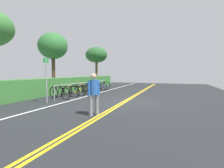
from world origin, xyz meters
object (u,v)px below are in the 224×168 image
object	(u,v)px
bicycle_1	(66,91)
sign_post_near	(46,76)
bike_rack	(85,85)
bicycle_0	(60,93)
pedestrian	(94,92)
bicycle_2	(74,91)
tree_far_right	(96,55)
bicycle_6	(92,87)
bicycle_3	(81,90)
tree_mid	(53,46)
bicycle_5	(90,88)
bicycle_7	(97,87)
bicycle_8	(101,86)
bicycle_4	(84,88)

from	to	relation	value
bicycle_1	sign_post_near	distance (m)	2.46
bike_rack	bicycle_0	xyz separation A→B (m)	(-3.03, 0.01, -0.27)
bicycle_0	pedestrian	xyz separation A→B (m)	(-2.80, -3.66, 0.52)
bicycle_2	tree_far_right	distance (m)	10.61
bicycle_0	bicycle_6	xyz separation A→B (m)	(4.47, 0.11, -0.02)
bicycle_3	tree_mid	bearing A→B (deg)	71.53
bicycle_1	pedestrian	world-z (taller)	pedestrian
tree_far_right	tree_mid	bearing A→B (deg)	177.72
bicycle_2	bicycle_5	distance (m)	2.16
bicycle_7	tree_mid	size ratio (longest dim) A/B	0.35
bicycle_8	pedestrian	xyz separation A→B (m)	(-8.87, -3.61, 0.51)
bicycle_2	bicycle_7	size ratio (longest dim) A/B	1.05
bicycle_2	pedestrian	world-z (taller)	pedestrian
sign_post_near	bicycle_3	bearing A→B (deg)	2.60
bike_rack	bicycle_7	bearing A→B (deg)	-0.18
bicycle_6	sign_post_near	world-z (taller)	sign_post_near
bicycle_8	tree_far_right	distance (m)	6.82
bike_rack	bicycle_6	distance (m)	1.47
sign_post_near	tree_far_right	bearing A→B (deg)	13.99
bicycle_0	pedestrian	size ratio (longest dim) A/B	1.13
bicycle_4	sign_post_near	bearing A→B (deg)	-176.39
bike_rack	bicycle_2	size ratio (longest dim) A/B	3.97
bicycle_4	bicycle_5	size ratio (longest dim) A/B	0.99
pedestrian	tree_mid	bearing A→B (deg)	47.84
bicycle_0	bicycle_2	size ratio (longest dim) A/B	0.99
bicycle_7	bicycle_3	bearing A→B (deg)	-178.57
bicycle_1	bicycle_5	size ratio (longest dim) A/B	1.04
bicycle_1	bicycle_6	xyz separation A→B (m)	(3.65, -0.00, -0.02)
bicycle_3	bicycle_4	bearing A→B (deg)	8.66
bicycle_7	bicycle_5	bearing A→B (deg)	-178.20
bike_rack	bicycle_7	distance (m)	2.23
bicycle_3	tree_mid	world-z (taller)	tree_mid
bicycle_5	tree_far_right	bearing A→B (deg)	21.52
bicycle_2	bicycle_6	world-z (taller)	bicycle_6
bicycle_0	bicycle_1	size ratio (longest dim) A/B	0.97
bicycle_3	tree_far_right	size ratio (longest dim) A/B	0.34
bicycle_5	sign_post_near	distance (m)	5.24
bicycle_5	sign_post_near	size ratio (longest dim) A/B	0.74
bicycle_7	bicycle_8	xyz separation A→B (m)	(0.83, -0.03, 0.05)
bike_rack	bicycle_6	size ratio (longest dim) A/B	4.37
bicycle_5	pedestrian	world-z (taller)	pedestrian
bicycle_7	pedestrian	distance (m)	8.85
bicycle_2	bicycle_6	bearing A→B (deg)	2.40
bike_rack	sign_post_near	xyz separation A→B (m)	(-4.41, -0.25, 0.80)
bicycle_7	sign_post_near	world-z (taller)	sign_post_near
bicycle_2	bicycle_7	world-z (taller)	bicycle_2
bicycle_7	bike_rack	bearing A→B (deg)	179.82
bicycle_3	sign_post_near	size ratio (longest dim) A/B	0.68
bicycle_1	bike_rack	bearing A→B (deg)	-3.18
bicycle_3	bicycle_7	xyz separation A→B (m)	(2.93, 0.07, -0.02)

